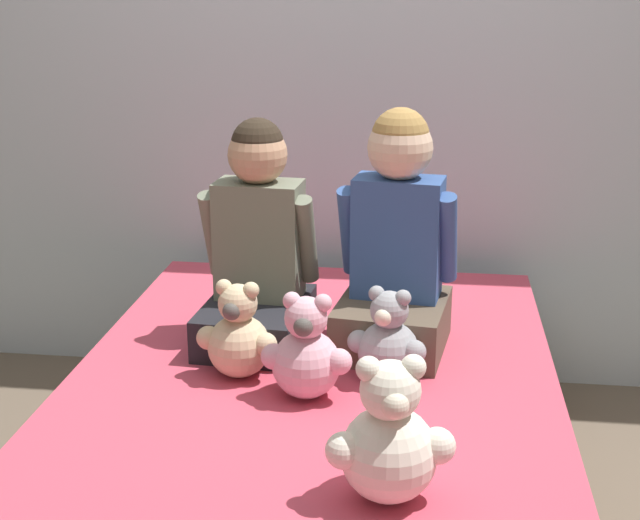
{
  "coord_description": "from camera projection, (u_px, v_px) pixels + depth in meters",
  "views": [
    {
      "loc": [
        0.3,
        -2.13,
        1.53
      ],
      "look_at": [
        0.0,
        0.24,
        0.76
      ],
      "focal_mm": 50.0,
      "sensor_mm": 36.0,
      "label": 1
    }
  ],
  "objects": [
    {
      "name": "wall_behind_bed",
      "position": [
        352.0,
        53.0,
        3.22
      ],
      "size": [
        8.0,
        0.06,
        2.5
      ],
      "color": "silver",
      "rests_on": "ground_plane"
    },
    {
      "name": "child_on_right",
      "position": [
        396.0,
        248.0,
        2.55
      ],
      "size": [
        0.36,
        0.39,
        0.7
      ],
      "rotation": [
        0.0,
        0.0,
        -0.14
      ],
      "color": "brown",
      "rests_on": "bed"
    },
    {
      "name": "bed",
      "position": [
        309.0,
        467.0,
        2.44
      ],
      "size": [
        1.34,
        2.03,
        0.48
      ],
      "color": "brown",
      "rests_on": "ground_plane"
    },
    {
      "name": "teddy_bear_held_by_left_child",
      "position": [
        239.0,
        337.0,
        2.4
      ],
      "size": [
        0.23,
        0.17,
        0.27
      ],
      "rotation": [
        0.0,
        0.0,
        -0.16
      ],
      "color": "#D1B78E",
      "rests_on": "bed"
    },
    {
      "name": "teddy_bear_between_children",
      "position": [
        307.0,
        354.0,
        2.28
      ],
      "size": [
        0.24,
        0.18,
        0.28
      ],
      "rotation": [
        0.0,
        0.0,
        -0.07
      ],
      "color": "#DBA3B2",
      "rests_on": "bed"
    },
    {
      "name": "child_on_left",
      "position": [
        258.0,
        251.0,
        2.61
      ],
      "size": [
        0.35,
        0.41,
        0.66
      ],
      "rotation": [
        0.0,
        0.0,
        -0.07
      ],
      "color": "black",
      "rests_on": "bed"
    },
    {
      "name": "teddy_bear_at_foot_of_bed",
      "position": [
        389.0,
        440.0,
        1.83
      ],
      "size": [
        0.27,
        0.2,
        0.32
      ],
      "rotation": [
        0.0,
        0.0,
        0.22
      ],
      "color": "silver",
      "rests_on": "bed"
    },
    {
      "name": "teddy_bear_held_by_right_child",
      "position": [
        388.0,
        342.0,
        2.38
      ],
      "size": [
        0.21,
        0.17,
        0.26
      ],
      "rotation": [
        0.0,
        0.0,
        -0.32
      ],
      "color": "#939399",
      "rests_on": "bed"
    }
  ]
}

